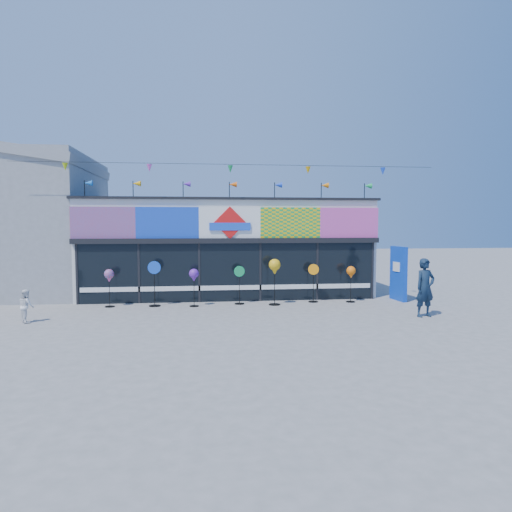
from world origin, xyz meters
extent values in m
plane|color=slate|center=(0.00, 0.00, 0.00)|extent=(80.00, 80.00, 0.00)
cube|color=silver|center=(0.00, 6.00, 2.00)|extent=(12.00, 5.00, 4.00)
cube|color=black|center=(0.00, 3.44, 1.15)|extent=(11.60, 0.12, 2.30)
cube|color=black|center=(0.00, 3.40, 2.40)|extent=(12.00, 0.30, 0.20)
cube|color=white|center=(0.00, 3.41, 0.55)|extent=(11.40, 0.10, 0.18)
cube|color=black|center=(0.00, 6.00, 4.05)|extent=(12.20, 5.20, 0.10)
cube|color=black|center=(-5.80, 3.43, 1.15)|extent=(0.08, 0.14, 2.30)
cube|color=black|center=(-3.50, 3.43, 1.15)|extent=(0.08, 0.14, 2.30)
cube|color=black|center=(-1.20, 3.43, 1.15)|extent=(0.08, 0.14, 2.30)
cube|color=black|center=(1.20, 3.43, 1.15)|extent=(0.08, 0.14, 2.30)
cube|color=black|center=(3.50, 3.43, 1.15)|extent=(0.08, 0.14, 2.30)
cube|color=black|center=(5.80, 3.43, 1.15)|extent=(0.08, 0.14, 2.30)
cube|color=red|center=(-4.80, 3.42, 3.10)|extent=(2.40, 0.08, 1.20)
cube|color=blue|center=(-2.40, 3.42, 3.10)|extent=(2.40, 0.08, 1.20)
cube|color=white|center=(0.00, 3.42, 3.10)|extent=(2.40, 0.08, 1.20)
cube|color=yellow|center=(2.40, 3.42, 3.10)|extent=(2.40, 0.08, 1.20)
cube|color=#D948A5|center=(4.80, 3.42, 3.10)|extent=(2.40, 0.08, 1.20)
cube|color=red|center=(0.00, 3.36, 3.10)|extent=(1.27, 0.06, 1.27)
cube|color=blue|center=(0.00, 3.34, 2.95)|extent=(1.60, 0.05, 0.30)
cube|color=#2A9517|center=(-3.92, 3.48, 0.97)|extent=(0.78, 0.03, 0.78)
cube|color=yellow|center=(-2.35, 3.48, 1.29)|extent=(0.92, 0.03, 0.92)
cube|color=#B028BF|center=(-0.78, 3.48, 1.54)|extent=(0.78, 0.03, 0.78)
cube|color=#F5519E|center=(0.78, 3.48, 1.04)|extent=(0.92, 0.03, 0.92)
cube|color=green|center=(2.35, 3.48, 1.25)|extent=(0.78, 0.03, 0.78)
cube|color=orange|center=(3.92, 3.48, 1.44)|extent=(0.92, 0.03, 0.92)
cylinder|color=black|center=(-5.50, 3.65, 4.35)|extent=(0.03, 0.03, 0.70)
cone|color=blue|center=(-5.36, 3.65, 4.60)|extent=(0.30, 0.22, 0.22)
cylinder|color=black|center=(-3.70, 3.65, 4.35)|extent=(0.03, 0.03, 0.70)
cone|color=#EEA70C|center=(-3.56, 3.65, 4.60)|extent=(0.30, 0.22, 0.22)
cylinder|color=black|center=(-1.80, 3.65, 4.35)|extent=(0.03, 0.03, 0.70)
cone|color=#5F25B0|center=(-1.66, 3.65, 4.60)|extent=(0.30, 0.22, 0.22)
cylinder|color=black|center=(0.00, 3.65, 4.35)|extent=(0.03, 0.03, 0.70)
cone|color=#E8590C|center=(0.14, 3.65, 4.60)|extent=(0.30, 0.22, 0.22)
cylinder|color=black|center=(1.80, 3.65, 4.35)|extent=(0.03, 0.03, 0.70)
cone|color=blue|center=(1.94, 3.65, 4.60)|extent=(0.30, 0.22, 0.22)
cylinder|color=black|center=(3.70, 3.65, 4.35)|extent=(0.03, 0.03, 0.70)
cone|color=orange|center=(3.84, 3.65, 4.60)|extent=(0.30, 0.22, 0.22)
cylinder|color=black|center=(5.50, 3.65, 4.35)|extent=(0.03, 0.03, 0.70)
cone|color=green|center=(5.64, 3.65, 4.60)|extent=(0.30, 0.22, 0.22)
cylinder|color=black|center=(0.00, 3.00, 5.30)|extent=(16.00, 0.01, 0.01)
cone|color=#BEDD12|center=(-6.00, 3.00, 5.12)|extent=(0.20, 0.20, 0.28)
cone|color=#F351CB|center=(-3.00, 3.00, 5.12)|extent=(0.20, 0.20, 0.28)
cone|color=green|center=(0.00, 3.00, 5.12)|extent=(0.20, 0.20, 0.28)
cone|color=#F5AD0C|center=(3.00, 3.00, 5.12)|extent=(0.20, 0.20, 0.28)
cone|color=blue|center=(6.00, 3.00, 5.12)|extent=(0.20, 0.20, 0.28)
cube|color=#96999B|center=(-10.00, 7.00, 3.00)|extent=(8.00, 7.00, 6.00)
cube|color=#0C3EC1|center=(6.70, 2.92, 1.08)|extent=(0.27, 1.09, 2.16)
cube|color=white|center=(6.61, 2.92, 1.35)|extent=(0.09, 0.49, 0.38)
cylinder|color=black|center=(-4.48, 2.72, 0.01)|extent=(0.35, 0.35, 0.03)
cylinder|color=black|center=(-4.48, 2.72, 0.60)|extent=(0.02, 0.02, 1.15)
sphere|color=#D44695|center=(-4.48, 2.72, 1.22)|extent=(0.35, 0.35, 0.35)
cone|color=#D44695|center=(-4.48, 2.72, 1.00)|extent=(0.18, 0.18, 0.16)
cylinder|color=black|center=(-2.85, 2.67, 0.02)|extent=(0.43, 0.43, 0.03)
cylinder|color=black|center=(-2.85, 2.67, 0.73)|extent=(0.03, 0.03, 1.39)
cylinder|color=blue|center=(-2.85, 2.67, 1.44)|extent=(0.47, 0.10, 0.47)
cylinder|color=black|center=(-1.39, 2.47, 0.01)|extent=(0.36, 0.36, 0.03)
cylinder|color=black|center=(-1.39, 2.47, 0.60)|extent=(0.02, 0.02, 1.15)
sphere|color=#6724AB|center=(-1.39, 2.47, 1.23)|extent=(0.36, 0.36, 0.36)
cone|color=#6724AB|center=(-1.39, 2.47, 1.00)|extent=(0.18, 0.18, 0.16)
cylinder|color=black|center=(0.32, 2.77, 0.01)|extent=(0.37, 0.37, 0.03)
cylinder|color=black|center=(0.32, 2.77, 0.63)|extent=(0.02, 0.02, 1.21)
cylinder|color=#19A252|center=(0.32, 2.77, 1.26)|extent=(0.41, 0.11, 0.41)
cylinder|color=black|center=(1.62, 2.44, 0.02)|extent=(0.44, 0.44, 0.03)
cylinder|color=black|center=(1.62, 2.44, 0.75)|extent=(0.03, 0.03, 1.43)
sphere|color=gold|center=(1.62, 2.44, 1.52)|extent=(0.44, 0.44, 0.44)
cone|color=gold|center=(1.62, 2.44, 1.25)|extent=(0.22, 0.22, 0.20)
cylinder|color=black|center=(3.23, 2.89, 0.01)|extent=(0.38, 0.38, 0.03)
cylinder|color=black|center=(3.23, 2.89, 0.65)|extent=(0.02, 0.02, 1.24)
cylinder|color=orange|center=(3.23, 2.89, 1.29)|extent=(0.41, 0.16, 0.42)
cylinder|color=black|center=(4.68, 2.72, 0.01)|extent=(0.36, 0.36, 0.03)
cylinder|color=black|center=(4.68, 2.72, 0.61)|extent=(0.02, 0.02, 1.16)
sphere|color=orange|center=(4.68, 2.72, 1.23)|extent=(0.36, 0.36, 0.36)
cone|color=orange|center=(4.68, 2.72, 1.01)|extent=(0.18, 0.18, 0.16)
imported|color=#122339|center=(6.20, -0.29, 0.96)|extent=(0.79, 0.61, 1.93)
imported|color=white|center=(-6.50, 0.29, 0.52)|extent=(0.53, 0.58, 1.03)
camera|label=1|loc=(-1.02, -14.40, 3.04)|focal=32.00mm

